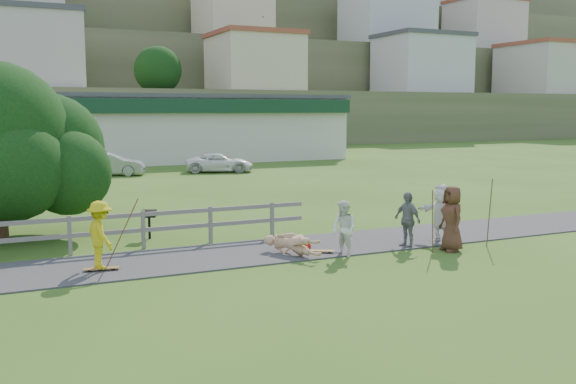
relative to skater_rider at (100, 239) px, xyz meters
name	(u,v)px	position (x,y,z in m)	size (l,w,h in m)	color
ground	(251,267)	(3.51, -1.10, -0.83)	(260.00, 260.00, 0.00)	#375C1A
path	(231,254)	(3.51, 0.40, -0.81)	(34.00, 3.00, 0.04)	#323234
fence	(45,231)	(-1.11, 2.20, -0.11)	(15.05, 0.10, 1.10)	slate
strip_mall	(132,128)	(7.51, 33.84, 1.75)	(32.50, 10.75, 5.10)	beige
hillside	(29,39)	(3.51, 90.21, 13.58)	(220.00, 67.00, 47.50)	#475431
skater_rider	(100,239)	(0.00, 0.00, 0.00)	(1.08, 0.62, 1.67)	gold
skater_fallen	(292,244)	(4.98, -0.39, -0.50)	(1.80, 0.43, 0.66)	tan
spectator_a	(344,229)	(6.22, -1.04, -0.07)	(0.74, 0.58, 1.53)	white
spectator_b	(407,220)	(8.48, -0.76, -0.02)	(0.95, 0.39, 1.62)	gray
spectator_c	(452,219)	(9.33, -1.69, 0.09)	(0.90, 0.59, 1.85)	#553022
spectator_d	(441,214)	(9.72, -0.70, 0.06)	(1.65, 0.53, 1.78)	white
car_silver	(110,164)	(4.10, 23.59, -0.16)	(1.43, 4.09, 1.35)	gray
car_white	(220,163)	(10.77, 22.80, -0.24)	(1.96, 4.25, 1.18)	white
bbq	(149,224)	(1.99, 3.58, -0.38)	(0.41, 0.32, 0.90)	black
longboard_rider	(102,270)	(0.00, 0.00, -0.79)	(0.84, 0.21, 0.09)	brown
longboard_fallen	(320,252)	(5.78, -0.49, -0.79)	(0.80, 0.20, 0.09)	brown
helmet	(306,247)	(5.58, -0.04, -0.69)	(0.28, 0.28, 0.28)	#AB0908
pole_rider	(122,229)	(0.60, 0.40, 0.13)	(0.03, 0.03, 1.92)	brown
pole_spec_left	(433,222)	(8.64, -1.71, 0.05)	(0.03, 0.03, 1.77)	brown
pole_spec_right	(490,213)	(10.70, -1.66, 0.16)	(0.03, 0.03, 1.98)	brown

